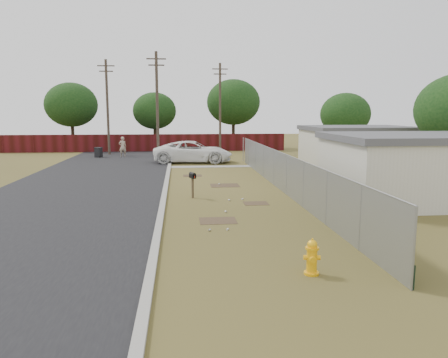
{
  "coord_description": "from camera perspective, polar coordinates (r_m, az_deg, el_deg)",
  "views": [
    {
      "loc": [
        -2.22,
        -21.14,
        4.12
      ],
      "look_at": [
        -0.23,
        -1.7,
        1.1
      ],
      "focal_mm": 35.0,
      "sensor_mm": 36.0,
      "label": 1
    }
  ],
  "objects": [
    {
      "name": "street",
      "position": [
        29.83,
        -14.54,
        0.59
      ],
      "size": [
        15.1,
        60.0,
        0.12
      ],
      "color": "black",
      "rests_on": "ground"
    },
    {
      "name": "privacy_fence",
      "position": [
        46.41,
        -10.54,
        4.66
      ],
      "size": [
        30.0,
        0.12,
        1.8
      ],
      "primitive_type": "cube",
      "color": "#4B1014",
      "rests_on": "ground"
    },
    {
      "name": "pickup_truck",
      "position": [
        35.74,
        -4.06,
        3.57
      ],
      "size": [
        6.62,
        3.54,
        1.77
      ],
      "primitive_type": "imported",
      "rotation": [
        0.0,
        0.0,
        1.47
      ],
      "color": "white",
      "rests_on": "ground"
    },
    {
      "name": "houses",
      "position": [
        27.16,
        20.24,
        2.84
      ],
      "size": [
        9.3,
        17.24,
        3.1
      ],
      "color": "beige",
      "rests_on": "ground"
    },
    {
      "name": "pedestrian",
      "position": [
        41.3,
        -13.1,
        4.12
      ],
      "size": [
        0.77,
        0.6,
        1.86
      ],
      "primitive_type": "imported",
      "rotation": [
        0.0,
        0.0,
        3.4
      ],
      "color": "tan",
      "rests_on": "ground"
    },
    {
      "name": "horizon_trees",
      "position": [
        44.81,
        -1.96,
        9.43
      ],
      "size": [
        33.32,
        31.94,
        7.78
      ],
      "color": "#2E2314",
      "rests_on": "ground"
    },
    {
      "name": "ground",
      "position": [
        21.65,
        0.14,
        -2.18
      ],
      "size": [
        120.0,
        120.0,
        0.0
      ],
      "primitive_type": "plane",
      "color": "brown",
      "rests_on": "ground"
    },
    {
      "name": "utility_poles",
      "position": [
        41.84,
        -7.94,
        9.49
      ],
      "size": [
        12.6,
        8.24,
        9.0
      ],
      "color": "#463A2E",
      "rests_on": "ground"
    },
    {
      "name": "trash_bin",
      "position": [
        41.38,
        -16.07,
        3.38
      ],
      "size": [
        0.77,
        0.82,
        0.91
      ],
      "color": "black",
      "rests_on": "ground"
    },
    {
      "name": "chainlink_fence",
      "position": [
        23.04,
        7.62,
        0.42
      ],
      "size": [
        0.1,
        27.06,
        2.02
      ],
      "color": "gray",
      "rests_on": "ground"
    },
    {
      "name": "fire_hydrant",
      "position": [
        11.49,
        11.41,
        -10.04
      ],
      "size": [
        0.44,
        0.45,
        0.95
      ],
      "color": "#F6AF0C",
      "rests_on": "ground"
    },
    {
      "name": "mailbox",
      "position": [
        20.96,
        -4.13,
        0.16
      ],
      "size": [
        0.34,
        0.54,
        1.25
      ],
      "color": "brown",
      "rests_on": "ground"
    },
    {
      "name": "scattered_litter",
      "position": [
        19.09,
        0.27,
        -3.56
      ],
      "size": [
        2.05,
        9.86,
        0.07
      ],
      "color": "silver",
      "rests_on": "ground"
    }
  ]
}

